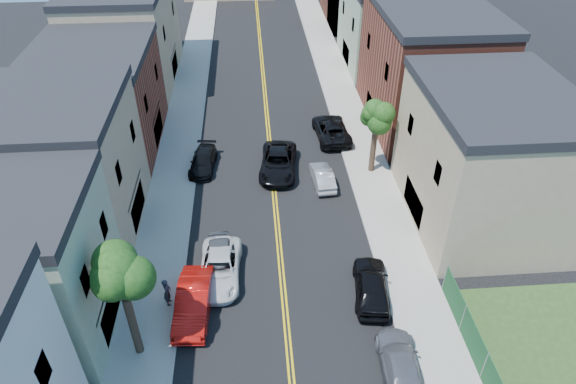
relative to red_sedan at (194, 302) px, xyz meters
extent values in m
cube|color=gray|center=(-2.72, 23.47, -0.78)|extent=(3.20, 100.00, 0.15)
cube|color=gray|center=(13.08, 23.47, -0.78)|extent=(3.20, 100.00, 0.15)
cube|color=gray|center=(-0.97, 23.47, -0.78)|extent=(0.30, 100.00, 0.15)
cube|color=gray|center=(11.33, 23.47, -0.78)|extent=(0.30, 100.00, 0.15)
cube|color=gray|center=(-8.82, -0.53, 3.39)|extent=(9.00, 8.00, 8.50)
cube|color=#998466|center=(-8.82, 8.47, 3.64)|extent=(9.00, 10.00, 9.00)
cube|color=brown|center=(-8.82, 19.47, 3.14)|extent=(9.00, 12.00, 8.00)
cube|color=#998466|center=(-8.82, 33.47, 3.89)|extent=(9.00, 16.00, 9.50)
cube|color=#998466|center=(19.18, 7.47, 3.64)|extent=(9.00, 12.00, 9.00)
cube|color=brown|center=(19.18, 21.47, 4.14)|extent=(9.00, 14.00, 10.00)
cube|color=gray|center=(19.18, 35.47, 3.39)|extent=(9.00, 12.00, 8.50)
cylinder|color=#312218|center=(-2.72, -2.53, 1.27)|extent=(0.44, 0.44, 3.96)
sphere|color=#11360E|center=(-2.72, -2.53, 5.59)|extent=(5.20, 5.20, 5.20)
sphere|color=#11360E|center=(-2.20, -2.92, 6.63)|extent=(3.90, 3.90, 3.90)
sphere|color=#11360E|center=(-3.24, -2.01, 5.07)|extent=(3.64, 3.64, 3.64)
cylinder|color=#312218|center=(13.08, 13.47, 1.05)|extent=(0.44, 0.44, 3.52)
sphere|color=#11360E|center=(13.08, 13.47, 4.79)|extent=(4.40, 4.40, 4.40)
sphere|color=#11360E|center=(13.52, 13.14, 5.67)|extent=(3.30, 3.30, 3.30)
sphere|color=#11360E|center=(12.64, 13.91, 4.35)|extent=(3.08, 3.08, 3.08)
imported|color=red|center=(0.00, 0.00, 0.00)|extent=(2.13, 5.31, 1.72)
imported|color=silver|center=(1.38, 2.69, -0.11)|extent=(2.78, 5.54, 1.50)
imported|color=#4F5256|center=(1.38, 3.48, -0.08)|extent=(2.10, 4.66, 1.55)
imported|color=black|center=(-0.32, 15.00, -0.19)|extent=(2.34, 4.76, 1.33)
imported|color=#595A61|center=(10.68, -4.84, -0.14)|extent=(2.29, 5.03, 1.43)
imported|color=black|center=(10.33, 0.49, -0.02)|extent=(2.63, 5.16, 1.68)
imported|color=#B0B1B8|center=(8.98, 12.10, -0.19)|extent=(1.69, 4.13, 1.33)
imported|color=black|center=(10.68, 19.12, -0.04)|extent=(3.09, 6.04, 1.63)
imported|color=black|center=(5.68, 14.08, -0.03)|extent=(3.46, 6.28, 1.67)
imported|color=#26252D|center=(-1.52, 0.65, 0.22)|extent=(0.49, 0.71, 1.86)
camera|label=1|loc=(3.83, -19.95, 22.16)|focal=31.88mm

